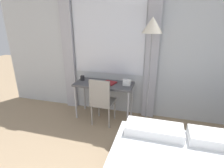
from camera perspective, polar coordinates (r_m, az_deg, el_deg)
name	(u,v)px	position (r m, az deg, el deg)	size (l,w,h in m)	color
wall_back_with_window	(123,49)	(3.46, 3.62, 11.42)	(5.50, 0.13, 2.70)	silver
desk	(104,87)	(3.40, -2.66, -0.84)	(1.13, 0.50, 0.73)	#4C4C51
desk_chair	(102,99)	(3.21, -3.30, -5.05)	(0.42, 0.42, 0.91)	gray
standing_lamp	(152,35)	(2.96, 12.86, 15.20)	(0.34, 0.34, 1.93)	#4C4C51
telephone	(127,82)	(3.29, 4.91, 0.52)	(0.16, 0.14, 0.11)	white
book	(109,83)	(3.36, -0.94, 0.43)	(0.29, 0.27, 0.02)	maroon
mug	(82,78)	(3.58, -9.66, 1.95)	(0.08, 0.08, 0.09)	#262628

